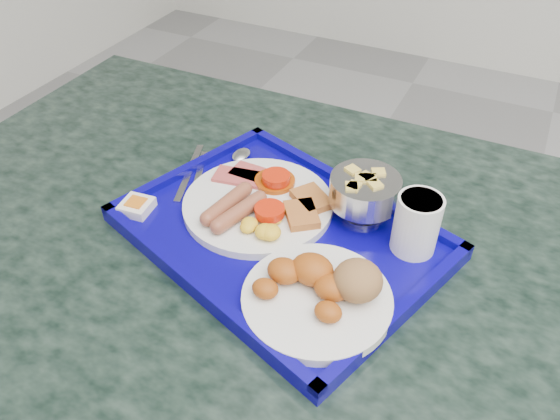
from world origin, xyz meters
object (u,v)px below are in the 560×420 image
object	(u,v)px
bread_plate	(323,290)
tray	(280,234)
juice_cup	(417,222)
fruit_bowl	(364,191)
table	(267,318)
main_plate	(260,204)

from	to	relation	value
bread_plate	tray	bearing A→B (deg)	138.25
tray	bread_plate	distance (m)	0.14
bread_plate	juice_cup	size ratio (longest dim) A/B	2.19
tray	fruit_bowl	xyz separation A→B (m)	(0.09, 0.08, 0.05)
table	tray	bearing A→B (deg)	1.15
main_plate	bread_plate	world-z (taller)	bread_plate
table	fruit_bowl	bearing A→B (deg)	36.14
tray	juice_cup	xyz separation A→B (m)	(0.18, 0.05, 0.05)
tray	main_plate	distance (m)	0.06
tray	juice_cup	world-z (taller)	juice_cup
main_plate	bread_plate	size ratio (longest dim) A/B	1.20
table	fruit_bowl	world-z (taller)	fruit_bowl
tray	fruit_bowl	distance (m)	0.14
main_plate	juice_cup	bearing A→B (deg)	5.15
bread_plate	fruit_bowl	distance (m)	0.18
main_plate	fruit_bowl	xyz separation A→B (m)	(0.14, 0.05, 0.03)
bread_plate	fruit_bowl	xyz separation A→B (m)	(-0.01, 0.18, 0.03)
main_plate	juice_cup	size ratio (longest dim) A/B	2.63
table	bread_plate	distance (m)	0.27
tray	fruit_bowl	bearing A→B (deg)	42.32
main_plate	tray	bearing A→B (deg)	-33.04
juice_cup	table	bearing A→B (deg)	-165.67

